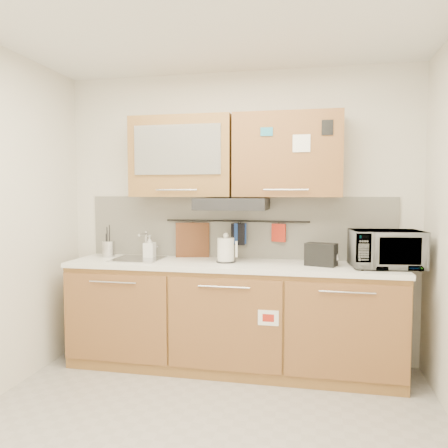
% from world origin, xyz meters
% --- Properties ---
extents(floor, '(3.20, 3.20, 0.00)m').
position_xyz_m(floor, '(0.00, 0.00, 0.00)').
color(floor, '#9E9993').
rests_on(floor, ground).
extents(wall_back, '(3.20, 0.00, 3.20)m').
position_xyz_m(wall_back, '(0.00, 1.50, 1.30)').
color(wall_back, silver).
rests_on(wall_back, ground).
extents(base_cabinet, '(2.80, 0.64, 0.88)m').
position_xyz_m(base_cabinet, '(0.00, 1.19, 0.41)').
color(base_cabinet, '#A37139').
rests_on(base_cabinet, floor).
extents(countertop, '(2.82, 0.62, 0.04)m').
position_xyz_m(countertop, '(0.00, 1.19, 0.90)').
color(countertop, white).
rests_on(countertop, base_cabinet).
extents(backsplash, '(2.80, 0.02, 0.56)m').
position_xyz_m(backsplash, '(0.00, 1.49, 1.20)').
color(backsplash, silver).
rests_on(backsplash, countertop).
extents(upper_cabinets, '(1.82, 0.37, 0.70)m').
position_xyz_m(upper_cabinets, '(-0.00, 1.32, 1.83)').
color(upper_cabinets, '#A37139').
rests_on(upper_cabinets, wall_back).
extents(range_hood, '(0.60, 0.46, 0.10)m').
position_xyz_m(range_hood, '(0.00, 1.25, 1.42)').
color(range_hood, black).
rests_on(range_hood, upper_cabinets).
extents(sink, '(0.42, 0.40, 0.26)m').
position_xyz_m(sink, '(-0.85, 1.21, 0.92)').
color(sink, silver).
rests_on(sink, countertop).
extents(utensil_rail, '(1.30, 0.02, 0.02)m').
position_xyz_m(utensil_rail, '(0.00, 1.45, 1.26)').
color(utensil_rail, black).
rests_on(utensil_rail, backsplash).
extents(utensil_crock, '(0.13, 0.13, 0.30)m').
position_xyz_m(utensil_crock, '(-1.18, 1.30, 1.00)').
color(utensil_crock, silver).
rests_on(utensil_crock, countertop).
extents(kettle, '(0.18, 0.16, 0.25)m').
position_xyz_m(kettle, '(-0.05, 1.21, 1.02)').
color(kettle, silver).
rests_on(kettle, countertop).
extents(toaster, '(0.28, 0.21, 0.18)m').
position_xyz_m(toaster, '(0.75, 1.19, 1.01)').
color(toaster, black).
rests_on(toaster, countertop).
extents(microwave, '(0.58, 0.42, 0.30)m').
position_xyz_m(microwave, '(1.25, 1.18, 1.07)').
color(microwave, '#999999').
rests_on(microwave, countertop).
extents(soap_bottle, '(0.09, 0.10, 0.21)m').
position_xyz_m(soap_bottle, '(-0.78, 1.31, 1.02)').
color(soap_bottle, '#999999').
rests_on(soap_bottle, countertop).
extents(cutting_board, '(0.31, 0.09, 0.38)m').
position_xyz_m(cutting_board, '(-0.41, 1.44, 1.05)').
color(cutting_board, brown).
rests_on(cutting_board, utensil_rail).
extents(oven_mitt, '(0.11, 0.05, 0.18)m').
position_xyz_m(oven_mitt, '(0.04, 1.44, 1.15)').
color(oven_mitt, navy).
rests_on(oven_mitt, utensil_rail).
extents(dark_pouch, '(0.13, 0.05, 0.20)m').
position_xyz_m(dark_pouch, '(0.02, 1.44, 1.14)').
color(dark_pouch, black).
rests_on(dark_pouch, utensil_rail).
extents(pot_holder, '(0.13, 0.06, 0.16)m').
position_xyz_m(pot_holder, '(0.38, 1.44, 1.16)').
color(pot_holder, red).
rests_on(pot_holder, utensil_rail).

